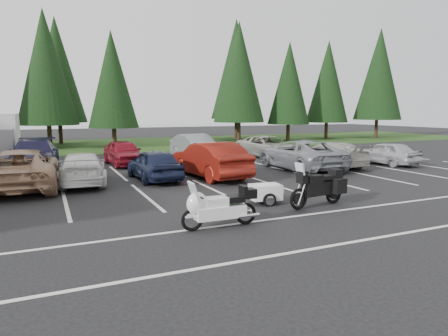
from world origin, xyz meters
TOP-DOWN VIEW (x-y plane):
  - ground at (0.00, 0.00)m, footprint 120.00×120.00m
  - grass_strip at (0.00, 24.00)m, footprint 80.00×16.00m
  - lake_water at (4.00, 55.00)m, footprint 70.00×50.00m
  - stall_markings at (0.00, 2.00)m, footprint 32.00×16.00m
  - conifer_4 at (-5.00, 22.90)m, footprint 4.80×4.80m
  - conifer_5 at (0.00, 21.60)m, footprint 4.14×4.14m
  - conifer_6 at (12.00, 22.10)m, footprint 4.93×4.93m
  - conifer_7 at (17.50, 21.80)m, footprint 4.27×4.27m
  - conifer_8 at (23.00, 22.60)m, footprint 4.53×4.53m
  - conifer_9 at (29.00, 21.30)m, footprint 5.19×5.19m
  - conifer_back_b at (-4.00, 27.50)m, footprint 4.97×4.97m
  - conifer_back_c at (14.00, 26.80)m, footprint 5.50×5.50m
  - car_near_2 at (-6.31, 4.43)m, footprint 2.87×5.80m
  - car_near_3 at (-4.04, 4.57)m, footprint 2.32×4.77m
  - car_near_4 at (-1.03, 4.33)m, footprint 1.86×4.18m
  - car_near_5 at (1.50, 3.93)m, footprint 2.24×5.16m
  - car_near_6 at (6.78, 4.36)m, footprint 2.79×5.72m
  - car_near_7 at (8.91, 4.58)m, footprint 2.11×4.83m
  - car_near_8 at (12.42, 3.93)m, footprint 1.90×4.00m
  - car_far_1 at (-5.95, 9.63)m, footprint 2.61×5.67m
  - car_far_2 at (-1.35, 9.89)m, footprint 1.96×4.29m
  - car_far_3 at (3.25, 10.47)m, footprint 2.14×4.97m
  - car_far_4 at (8.05, 9.84)m, footprint 2.85×5.29m
  - touring_motorcycle at (-1.32, -3.63)m, footprint 2.36×0.75m
  - cargo_trailer at (1.16, -1.74)m, footprint 1.53×0.99m
  - adventure_motorcycle at (2.48, -2.75)m, footprint 2.56×1.19m

SIDE VIEW (x-z plane):
  - ground at x=0.00m, z-range 0.00..0.00m
  - lake_water at x=4.00m, z-range -0.01..0.01m
  - stall_markings at x=0.00m, z-range 0.00..0.01m
  - grass_strip at x=0.00m, z-range 0.00..0.01m
  - cargo_trailer at x=1.16m, z-range 0.00..0.67m
  - touring_motorcycle at x=-1.32m, z-range 0.00..1.31m
  - car_near_8 at x=12.42m, z-range 0.00..1.32m
  - car_near_3 at x=-4.04m, z-range 0.00..1.34m
  - car_near_7 at x=8.91m, z-range 0.00..1.38m
  - car_near_4 at x=-1.03m, z-range 0.00..1.40m
  - car_far_4 at x=8.05m, z-range 0.00..1.41m
  - car_far_2 at x=-1.35m, z-range 0.00..1.43m
  - adventure_motorcycle at x=2.48m, z-range 0.00..1.50m
  - car_near_6 at x=6.78m, z-range 0.00..1.57m
  - car_near_2 at x=-6.31m, z-range 0.00..1.58m
  - car_far_3 at x=3.25m, z-range 0.00..1.59m
  - car_far_1 at x=-5.95m, z-range 0.00..1.60m
  - car_near_5 at x=1.50m, z-range 0.00..1.65m
  - conifer_5 at x=0.00m, z-range 0.81..10.45m
  - conifer_7 at x=17.50m, z-range 0.84..10.78m
  - conifer_8 at x=23.00m, z-range 0.89..11.45m
  - conifer_4 at x=-5.00m, z-range 0.95..12.12m
  - conifer_6 at x=12.00m, z-range 0.97..12.45m
  - conifer_back_b at x=-4.00m, z-range 0.98..12.56m
  - conifer_9 at x=29.00m, z-range 1.02..13.12m
  - conifer_back_c at x=14.00m, z-range 1.09..13.90m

